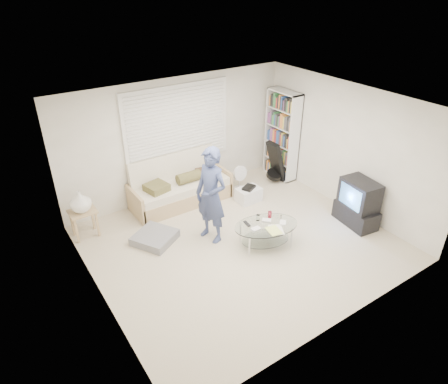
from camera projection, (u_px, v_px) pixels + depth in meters
ground at (241, 243)px, 7.15m from camera, size 5.00×5.00×0.00m
room_shell at (226, 150)px, 6.70m from camera, size 5.02×4.52×2.51m
window_blinds at (178, 125)px, 7.98m from camera, size 2.32×0.08×1.62m
futon_sofa at (180, 188)px, 8.24m from camera, size 2.06×0.83×1.01m
grey_floor_pillow at (155, 237)px, 7.17m from camera, size 0.90×0.90×0.15m
side_table at (81, 203)px, 7.01m from camera, size 0.47×0.38×0.93m
bookshelf at (282, 135)px, 8.99m from camera, size 0.32×0.85×2.01m
guitar_case at (276, 164)px, 8.99m from camera, size 0.41×0.36×0.96m
floor_fan at (239, 176)px, 8.73m from camera, size 0.34×0.23×0.57m
storage_bin at (249, 194)px, 8.36m from camera, size 0.50×0.36×0.35m
tv_unit at (358, 203)px, 7.49m from camera, size 0.55×0.88×0.91m
coffee_table at (266, 229)px, 6.94m from camera, size 1.29×1.00×0.54m
standing_person at (211, 196)px, 6.86m from camera, size 0.58×0.73×1.76m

